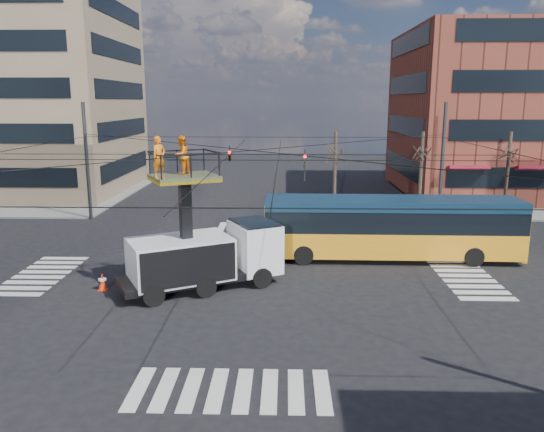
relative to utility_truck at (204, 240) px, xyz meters
The scene contains 15 objects.
ground 3.26m from the utility_truck, 36.98° to the left, with size 120.00×120.00×0.00m, color black.
sidewalk_ne 32.21m from the utility_truck, 44.39° to the left, with size 18.00×18.00×0.12m, color slate.
sidewalk_nw 29.53m from the utility_truck, 130.24° to the left, with size 18.00×18.00×0.12m, color slate.
crosswalks 3.26m from the utility_truck, 36.98° to the left, with size 22.40×22.40×0.02m, color silver, non-canonical shape.
building_tower 34.84m from the utility_truck, 128.16° to the left, with size 18.06×16.06×30.00m.
building_ne 35.29m from the utility_truck, 46.75° to the left, with size 20.06×16.06×14.00m.
overhead_network 3.44m from the utility_truck, 44.83° to the left, with size 24.24×24.24×8.00m.
tree_a 16.71m from the utility_truck, 65.05° to the left, with size 2.00×2.00×6.00m.
tree_b 19.98m from the utility_truck, 49.12° to the left, with size 2.00×2.00×6.00m.
tree_c 24.30m from the utility_truck, 38.30° to the left, with size 2.00×2.00×6.00m.
utility_truck is the anchor object (origin of this frame).
city_bus 10.06m from the utility_truck, 26.77° to the left, with size 13.04×2.79×3.20m.
traffic_cone 4.79m from the utility_truck, behind, with size 0.36×0.36×0.75m, color #F52F0A.
worker_ground 2.56m from the utility_truck, 141.92° to the left, with size 1.12×0.47×1.91m, color #D8620D.
flagger 6.40m from the utility_truck, 41.75° to the left, with size 1.05×0.60×1.63m, color orange.
Camera 1 is at (1.56, -23.65, 8.06)m, focal length 35.00 mm.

